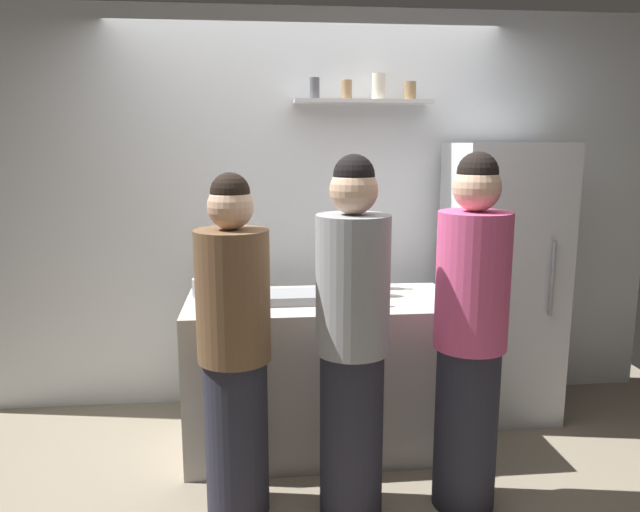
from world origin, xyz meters
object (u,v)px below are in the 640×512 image
at_px(wine_bottle_amber_glass, 341,290).
at_px(person_pink_top, 470,338).
at_px(wine_bottle_green_glass, 351,285).
at_px(wine_bottle_pale_glass, 374,269).
at_px(person_grey_hoodie, 352,342).
at_px(refrigerator, 501,282).
at_px(person_brown_jacket, 234,352).
at_px(baking_pan, 290,297).
at_px(water_bottle_plastic, 369,277).
at_px(utensil_holder, 202,287).

xyz_separation_m(wine_bottle_amber_glass, person_pink_top, (0.56, -0.38, -0.15)).
height_order(wine_bottle_green_glass, wine_bottle_pale_glass, wine_bottle_pale_glass).
relative_size(person_pink_top, person_grey_hoodie, 1.01).
height_order(refrigerator, person_brown_jacket, refrigerator).
bearing_deg(wine_bottle_pale_glass, baking_pan, -153.91).
bearing_deg(person_grey_hoodie, water_bottle_plastic, -78.56).
relative_size(refrigerator, person_grey_hoodie, 1.03).
relative_size(water_bottle_plastic, person_grey_hoodie, 0.15).
relative_size(wine_bottle_pale_glass, water_bottle_plastic, 1.29).
bearing_deg(wine_bottle_green_glass, water_bottle_plastic, 56.88).
distance_m(person_pink_top, person_grey_hoodie, 0.56).
bearing_deg(person_brown_jacket, wine_bottle_amber_glass, -120.35).
relative_size(wine_bottle_green_glass, water_bottle_plastic, 1.27).
bearing_deg(wine_bottle_amber_glass, person_brown_jacket, -150.04).
bearing_deg(person_pink_top, wine_bottle_pale_glass, -152.96).
height_order(baking_pan, wine_bottle_green_glass, wine_bottle_green_glass).
bearing_deg(wine_bottle_pale_glass, wine_bottle_amber_glass, -118.03).
xyz_separation_m(refrigerator, person_pink_top, (-0.56, -1.01, -0.02)).
height_order(utensil_holder, person_grey_hoodie, person_grey_hoodie).
distance_m(refrigerator, baking_pan, 1.43).
bearing_deg(person_brown_jacket, refrigerator, -120.69).
relative_size(baking_pan, person_brown_jacket, 0.21).
bearing_deg(person_brown_jacket, person_grey_hoodie, -156.14).
height_order(refrigerator, water_bottle_plastic, refrigerator).
relative_size(utensil_holder, water_bottle_plastic, 0.87).
bearing_deg(wine_bottle_amber_glass, wine_bottle_pale_glass, 61.97).
distance_m(wine_bottle_green_glass, person_grey_hoodie, 0.53).
height_order(wine_bottle_amber_glass, person_pink_top, person_pink_top).
height_order(baking_pan, person_pink_top, person_pink_top).
distance_m(baking_pan, person_brown_jacket, 0.65).
distance_m(baking_pan, utensil_holder, 0.52).
bearing_deg(water_bottle_plastic, wine_bottle_amber_glass, -121.48).
xyz_separation_m(wine_bottle_pale_glass, water_bottle_plastic, (-0.06, -0.17, -0.01)).
bearing_deg(wine_bottle_green_glass, person_pink_top, -46.69).
bearing_deg(wine_bottle_green_glass, person_grey_hoodie, -98.27).
distance_m(utensil_holder, wine_bottle_amber_glass, 0.86).
height_order(utensil_holder, person_pink_top, person_pink_top).
height_order(refrigerator, person_pink_top, refrigerator).
distance_m(wine_bottle_amber_glass, person_brown_jacket, 0.66).
xyz_separation_m(wine_bottle_amber_glass, person_grey_hoodie, (0.00, -0.37, -0.16)).
height_order(baking_pan, utensil_holder, utensil_holder).
distance_m(refrigerator, utensil_holder, 1.88).
distance_m(baking_pan, water_bottle_plastic, 0.48).
bearing_deg(utensil_holder, person_pink_top, -31.55).
bearing_deg(person_grey_hoodie, wine_bottle_amber_glass, -61.73).
relative_size(water_bottle_plastic, person_brown_jacket, 0.15).
bearing_deg(person_brown_jacket, person_pink_top, -153.64).
bearing_deg(utensil_holder, person_brown_jacket, -74.50).
bearing_deg(person_pink_top, baking_pan, -118.60).
relative_size(baking_pan, wine_bottle_green_glass, 1.07).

